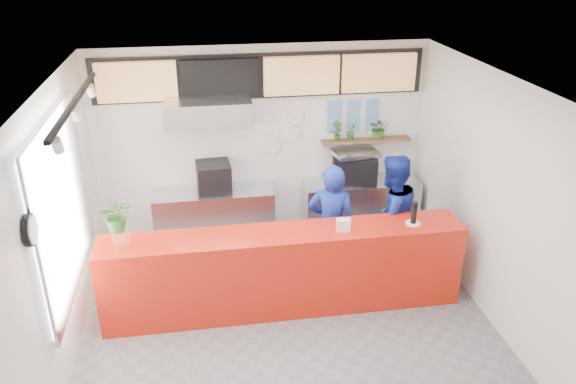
# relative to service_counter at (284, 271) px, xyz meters

# --- Properties ---
(floor) EXTENTS (5.00, 5.00, 0.00)m
(floor) POSITION_rel_service_counter_xyz_m (0.00, -0.40, -0.55)
(floor) COLOR slate
(floor) RESTS_ON ground
(ceiling) EXTENTS (5.00, 5.00, 0.00)m
(ceiling) POSITION_rel_service_counter_xyz_m (0.00, -0.40, 2.45)
(ceiling) COLOR silver
(wall_back) EXTENTS (5.00, 0.00, 5.00)m
(wall_back) POSITION_rel_service_counter_xyz_m (0.00, 2.10, 0.95)
(wall_back) COLOR white
(wall_back) RESTS_ON ground
(wall_left) EXTENTS (0.00, 5.00, 5.00)m
(wall_left) POSITION_rel_service_counter_xyz_m (-2.50, -0.40, 0.95)
(wall_left) COLOR white
(wall_left) RESTS_ON ground
(wall_right) EXTENTS (0.00, 5.00, 5.00)m
(wall_right) POSITION_rel_service_counter_xyz_m (2.50, -0.40, 0.95)
(wall_right) COLOR white
(wall_right) RESTS_ON ground
(service_counter) EXTENTS (4.50, 0.60, 1.10)m
(service_counter) POSITION_rel_service_counter_xyz_m (0.00, 0.00, 0.00)
(service_counter) COLOR red
(service_counter) RESTS_ON ground
(cream_band) EXTENTS (5.00, 0.02, 0.80)m
(cream_band) POSITION_rel_service_counter_xyz_m (0.00, 2.09, 2.05)
(cream_band) COLOR beige
(cream_band) RESTS_ON wall_back
(prep_bench) EXTENTS (1.80, 0.60, 0.90)m
(prep_bench) POSITION_rel_service_counter_xyz_m (-0.80, 1.80, -0.10)
(prep_bench) COLOR #B2B5BA
(prep_bench) RESTS_ON ground
(panini_oven) EXTENTS (0.52, 0.52, 0.44)m
(panini_oven) POSITION_rel_service_counter_xyz_m (-0.78, 1.80, 0.57)
(panini_oven) COLOR black
(panini_oven) RESTS_ON prep_bench
(extraction_hood) EXTENTS (1.20, 0.70, 0.35)m
(extraction_hood) POSITION_rel_service_counter_xyz_m (-0.80, 1.75, 1.60)
(extraction_hood) COLOR #B2B5BA
(extraction_hood) RESTS_ON ceiling
(hood_lip) EXTENTS (1.20, 0.69, 0.31)m
(hood_lip) POSITION_rel_service_counter_xyz_m (-0.80, 1.75, 1.40)
(hood_lip) COLOR #B2B5BA
(hood_lip) RESTS_ON ceiling
(right_bench) EXTENTS (1.80, 0.60, 0.90)m
(right_bench) POSITION_rel_service_counter_xyz_m (1.50, 1.80, -0.10)
(right_bench) COLOR #B2B5BA
(right_bench) RESTS_ON ground
(espresso_machine) EXTENTS (0.76, 0.61, 0.43)m
(espresso_machine) POSITION_rel_service_counter_xyz_m (1.38, 1.80, 0.57)
(espresso_machine) COLOR black
(espresso_machine) RESTS_ON right_bench
(espresso_tray) EXTENTS (0.72, 0.55, 0.06)m
(espresso_tray) POSITION_rel_service_counter_xyz_m (1.38, 1.80, 0.83)
(espresso_tray) COLOR #A8ABAF
(espresso_tray) RESTS_ON espresso_machine
(herb_shelf) EXTENTS (1.40, 0.18, 0.04)m
(herb_shelf) POSITION_rel_service_counter_xyz_m (1.60, 2.00, 0.95)
(herb_shelf) COLOR brown
(herb_shelf) RESTS_ON wall_back
(menu_board_far_left) EXTENTS (1.10, 0.10, 0.55)m
(menu_board_far_left) POSITION_rel_service_counter_xyz_m (-1.75, 1.98, 2.00)
(menu_board_far_left) COLOR tan
(menu_board_far_left) RESTS_ON wall_back
(menu_board_mid_left) EXTENTS (1.10, 0.10, 0.55)m
(menu_board_mid_left) POSITION_rel_service_counter_xyz_m (-0.59, 1.98, 2.00)
(menu_board_mid_left) COLOR black
(menu_board_mid_left) RESTS_ON wall_back
(menu_board_mid_right) EXTENTS (1.10, 0.10, 0.55)m
(menu_board_mid_right) POSITION_rel_service_counter_xyz_m (0.57, 1.98, 2.00)
(menu_board_mid_right) COLOR tan
(menu_board_mid_right) RESTS_ON wall_back
(menu_board_far_right) EXTENTS (1.10, 0.10, 0.55)m
(menu_board_far_right) POSITION_rel_service_counter_xyz_m (1.73, 1.98, 2.00)
(menu_board_far_right) COLOR tan
(menu_board_far_right) RESTS_ON wall_back
(soffit) EXTENTS (4.80, 0.04, 0.65)m
(soffit) POSITION_rel_service_counter_xyz_m (0.00, 2.06, 2.00)
(soffit) COLOR black
(soffit) RESTS_ON wall_back
(window_pane) EXTENTS (0.04, 2.20, 1.90)m
(window_pane) POSITION_rel_service_counter_xyz_m (-2.47, -0.10, 1.15)
(window_pane) COLOR silver
(window_pane) RESTS_ON wall_left
(window_frame) EXTENTS (0.03, 2.30, 2.00)m
(window_frame) POSITION_rel_service_counter_xyz_m (-2.45, -0.10, 1.15)
(window_frame) COLOR #B2B5BA
(window_frame) RESTS_ON wall_left
(wall_clock_rim) EXTENTS (0.05, 0.30, 0.30)m
(wall_clock_rim) POSITION_rel_service_counter_xyz_m (-2.46, -1.30, 1.50)
(wall_clock_rim) COLOR black
(wall_clock_rim) RESTS_ON wall_left
(wall_clock_face) EXTENTS (0.02, 0.26, 0.26)m
(wall_clock_face) POSITION_rel_service_counter_xyz_m (-2.43, -1.30, 1.50)
(wall_clock_face) COLOR white
(wall_clock_face) RESTS_ON wall_left
(track_rail) EXTENTS (0.05, 2.40, 0.04)m
(track_rail) POSITION_rel_service_counter_xyz_m (-2.10, -0.40, 2.39)
(track_rail) COLOR black
(track_rail) RESTS_ON ceiling
(dec_plate_a) EXTENTS (0.24, 0.03, 0.24)m
(dec_plate_a) POSITION_rel_service_counter_xyz_m (0.15, 2.07, 1.20)
(dec_plate_a) COLOR silver
(dec_plate_a) RESTS_ON wall_back
(dec_plate_b) EXTENTS (0.24, 0.03, 0.24)m
(dec_plate_b) POSITION_rel_service_counter_xyz_m (0.45, 2.07, 1.10)
(dec_plate_b) COLOR silver
(dec_plate_b) RESTS_ON wall_back
(dec_plate_c) EXTENTS (0.24, 0.03, 0.24)m
(dec_plate_c) POSITION_rel_service_counter_xyz_m (0.15, 2.07, 0.90)
(dec_plate_c) COLOR silver
(dec_plate_c) RESTS_ON wall_back
(dec_plate_d) EXTENTS (0.24, 0.03, 0.24)m
(dec_plate_d) POSITION_rel_service_counter_xyz_m (0.50, 2.07, 1.35)
(dec_plate_d) COLOR silver
(dec_plate_d) RESTS_ON wall_back
(photo_frame_a) EXTENTS (0.20, 0.02, 0.25)m
(photo_frame_a) POSITION_rel_service_counter_xyz_m (1.10, 2.08, 1.45)
(photo_frame_a) COLOR #598CBF
(photo_frame_a) RESTS_ON wall_back
(photo_frame_b) EXTENTS (0.20, 0.02, 0.25)m
(photo_frame_b) POSITION_rel_service_counter_xyz_m (1.40, 2.08, 1.45)
(photo_frame_b) COLOR #598CBF
(photo_frame_b) RESTS_ON wall_back
(photo_frame_c) EXTENTS (0.20, 0.02, 0.25)m
(photo_frame_c) POSITION_rel_service_counter_xyz_m (1.70, 2.08, 1.45)
(photo_frame_c) COLOR #598CBF
(photo_frame_c) RESTS_ON wall_back
(photo_frame_d) EXTENTS (0.20, 0.02, 0.25)m
(photo_frame_d) POSITION_rel_service_counter_xyz_m (1.10, 2.08, 1.20)
(photo_frame_d) COLOR #598CBF
(photo_frame_d) RESTS_ON wall_back
(photo_frame_e) EXTENTS (0.20, 0.02, 0.25)m
(photo_frame_e) POSITION_rel_service_counter_xyz_m (1.40, 2.08, 1.20)
(photo_frame_e) COLOR #598CBF
(photo_frame_e) RESTS_ON wall_back
(photo_frame_f) EXTENTS (0.20, 0.02, 0.25)m
(photo_frame_f) POSITION_rel_service_counter_xyz_m (1.70, 2.08, 1.20)
(photo_frame_f) COLOR #598CBF
(photo_frame_f) RESTS_ON wall_back
(staff_center) EXTENTS (0.75, 0.62, 1.75)m
(staff_center) POSITION_rel_service_counter_xyz_m (0.71, 0.47, 0.33)
(staff_center) COLOR navy
(staff_center) RESTS_ON ground
(staff_right) EXTENTS (1.06, 0.95, 1.80)m
(staff_right) POSITION_rel_service_counter_xyz_m (1.54, 0.53, 0.35)
(staff_right) COLOR navy
(staff_right) RESTS_ON ground
(herb_a) EXTENTS (0.18, 0.14, 0.31)m
(herb_a) POSITION_rel_service_counter_xyz_m (1.14, 2.00, 1.13)
(herb_a) COLOR #306021
(herb_a) RESTS_ON herb_shelf
(herb_b) EXTENTS (0.19, 0.17, 0.28)m
(herb_b) POSITION_rel_service_counter_xyz_m (1.36, 2.00, 1.11)
(herb_b) COLOR #306021
(herb_b) RESTS_ON herb_shelf
(herb_c) EXTENTS (0.38, 0.36, 0.34)m
(herb_c) POSITION_rel_service_counter_xyz_m (1.81, 2.00, 1.14)
(herb_c) COLOR #306021
(herb_c) RESTS_ON herb_shelf
(glass_vase) EXTENTS (0.25, 0.25, 0.24)m
(glass_vase) POSITION_rel_service_counter_xyz_m (-1.92, -0.05, 0.67)
(glass_vase) COLOR silver
(glass_vase) RESTS_ON service_counter
(basil_vase) EXTENTS (0.38, 0.34, 0.40)m
(basil_vase) POSITION_rel_service_counter_xyz_m (-1.92, -0.05, 0.97)
(basil_vase) COLOR #306021
(basil_vase) RESTS_ON glass_vase
(napkin_holder) EXTENTS (0.19, 0.14, 0.15)m
(napkin_holder) POSITION_rel_service_counter_xyz_m (0.73, -0.07, 0.63)
(napkin_holder) COLOR silver
(napkin_holder) RESTS_ON service_counter
(white_plate) EXTENTS (0.23, 0.23, 0.01)m
(white_plate) POSITION_rel_service_counter_xyz_m (1.64, -0.04, 0.56)
(white_plate) COLOR silver
(white_plate) RESTS_ON service_counter
(pepper_mill) EXTENTS (0.08, 0.08, 0.28)m
(pepper_mill) POSITION_rel_service_counter_xyz_m (1.64, -0.04, 0.71)
(pepper_mill) COLOR black
(pepper_mill) RESTS_ON white_plate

